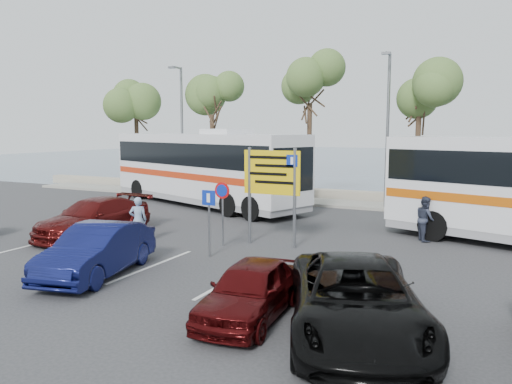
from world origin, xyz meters
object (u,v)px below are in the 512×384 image
at_px(street_lamp_right, 387,123).
at_px(suv_black, 355,300).
at_px(car_blue, 97,250).
at_px(car_red, 250,290).
at_px(pedestrian_far, 425,219).
at_px(coach_bus_left, 203,170).
at_px(direction_sign, 272,180).
at_px(car_maroon, 94,218).
at_px(street_lamp_left, 181,124).
at_px(pedestrian_near, 138,220).

bearing_deg(street_lamp_right, suv_black, -80.33).
distance_m(car_blue, car_red, 5.59).
distance_m(car_blue, pedestrian_far, 12.01).
bearing_deg(coach_bus_left, direction_sign, -44.22).
relative_size(car_blue, suv_black, 0.81).
bearing_deg(suv_black, car_red, 158.88).
bearing_deg(car_maroon, pedestrian_far, 24.46).
xyz_separation_m(coach_bus_left, pedestrian_far, (12.46, -4.00, -1.13)).
bearing_deg(direction_sign, suv_black, -53.83).
xyz_separation_m(direction_sign, car_blue, (-3.00, -5.69, -1.68)).
height_order(coach_bus_left, pedestrian_far, coach_bus_left).
xyz_separation_m(street_lamp_left, direction_sign, (11.00, -10.32, -2.17)).
bearing_deg(car_blue, car_red, -22.98).
distance_m(coach_bus_left, car_blue, 13.81).
relative_size(suv_black, pedestrian_near, 3.21).
bearing_deg(coach_bus_left, street_lamp_right, 17.63).
height_order(direction_sign, car_red, direction_sign).
bearing_deg(street_lamp_left, coach_bus_left, -40.78).
relative_size(street_lamp_left, street_lamp_right, 1.00).
bearing_deg(car_blue, pedestrian_near, 100.75).
distance_m(street_lamp_right, pedestrian_near, 14.34).
relative_size(street_lamp_left, coach_bus_left, 0.58).
height_order(car_blue, pedestrian_near, pedestrian_near).
bearing_deg(pedestrian_far, car_maroon, 85.51).
relative_size(car_maroon, pedestrian_far, 3.03).
bearing_deg(car_maroon, coach_bus_left, 94.96).
distance_m(direction_sign, suv_black, 8.46).
relative_size(coach_bus_left, car_blue, 3.06).
height_order(car_maroon, suv_black, suv_black).
xyz_separation_m(street_lamp_left, coach_bus_left, (3.50, -3.02, -2.61)).
xyz_separation_m(suv_black, pedestrian_far, (0.06, 10.00, 0.08)).
bearing_deg(car_maroon, car_blue, -43.17).
distance_m(coach_bus_left, car_red, 17.26).
bearing_deg(coach_bus_left, pedestrian_near, -72.77).
relative_size(coach_bus_left, car_maroon, 2.67).
bearing_deg(pedestrian_near, street_lamp_left, -100.86).
xyz_separation_m(direction_sign, pedestrian_far, (4.96, 3.30, -1.57)).
bearing_deg(street_lamp_left, pedestrian_near, -62.47).
bearing_deg(pedestrian_far, direction_sign, 96.48).
height_order(coach_bus_left, car_red, coach_bus_left).
bearing_deg(direction_sign, pedestrian_near, -158.77).
bearing_deg(street_lamp_right, car_blue, -107.34).
height_order(direction_sign, car_maroon, direction_sign).
bearing_deg(car_red, pedestrian_near, 140.75).
bearing_deg(street_lamp_left, car_blue, -63.45).
height_order(street_lamp_left, coach_bus_left, street_lamp_left).
distance_m(car_maroon, car_red, 10.74).
distance_m(street_lamp_right, car_blue, 17.21).
bearing_deg(car_maroon, street_lamp_left, 110.19).
height_order(car_red, pedestrian_far, pedestrian_far).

